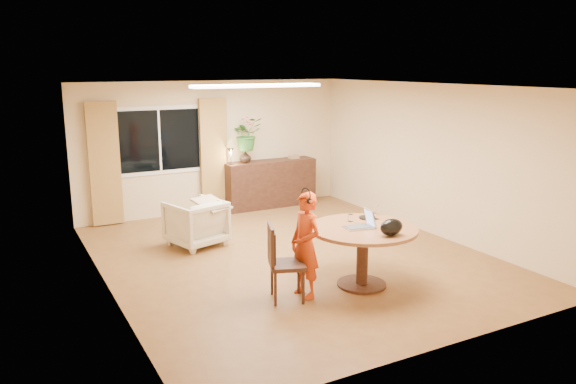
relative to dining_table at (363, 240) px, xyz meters
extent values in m
plane|color=brown|center=(-0.27, 1.46, -0.64)|extent=(6.50, 6.50, 0.00)
plane|color=white|center=(-0.27, 1.46, 1.96)|extent=(6.50, 6.50, 0.00)
plane|color=beige|center=(-0.27, 4.71, 0.66)|extent=(5.50, 0.00, 5.50)
plane|color=beige|center=(-3.02, 1.46, 0.66)|extent=(0.00, 6.50, 6.50)
plane|color=beige|center=(2.48, 1.46, 0.66)|extent=(0.00, 6.50, 6.50)
cube|color=white|center=(-1.37, 4.69, 0.86)|extent=(1.70, 0.02, 1.30)
cube|color=black|center=(-1.37, 4.68, 0.86)|extent=(1.55, 0.01, 1.15)
cube|color=white|center=(-1.37, 4.68, 0.86)|extent=(0.04, 0.01, 1.15)
cube|color=brown|center=(-2.42, 4.61, 0.50)|extent=(0.55, 0.08, 2.25)
cube|color=brown|center=(-0.32, 4.61, 0.50)|extent=(0.55, 0.08, 2.25)
cube|color=white|center=(-0.27, 2.66, 1.92)|extent=(2.20, 0.35, 0.05)
cylinder|color=brown|center=(0.00, 0.00, 0.15)|extent=(1.43, 1.43, 0.04)
cylinder|color=black|center=(0.00, 0.00, -0.26)|extent=(0.15, 0.15, 0.77)
cylinder|color=black|center=(0.00, 0.00, -0.62)|extent=(0.66, 0.66, 0.03)
imported|color=red|center=(-0.84, 0.07, 0.04)|extent=(0.54, 0.39, 1.36)
imported|color=beige|center=(-1.38, 2.71, -0.26)|extent=(1.01, 1.03, 0.76)
cube|color=black|center=(0.85, 4.47, -0.16)|extent=(1.94, 0.47, 0.97)
imported|color=black|center=(0.29, 4.47, 0.45)|extent=(0.27, 0.27, 0.25)
imported|color=#3B6C28|center=(0.34, 4.47, 0.91)|extent=(0.66, 0.59, 0.66)
camera|label=1|loc=(-4.22, -5.77, 2.26)|focal=35.00mm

